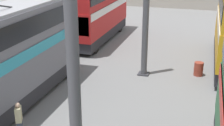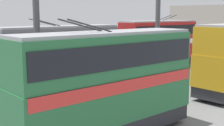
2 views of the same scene
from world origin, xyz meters
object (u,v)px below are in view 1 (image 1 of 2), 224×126
Objects in this scene: person_by_right_row at (19,119)px; oil_drum at (199,69)px; bus_right_mid at (97,6)px; bus_right_near at (13,50)px.

oil_drum is at bearing 26.50° from person_by_right_row.
person_by_right_row is 11.52m from oil_drum.
person_by_right_row is at bearing -172.78° from bus_right_mid.
person_by_right_row is (-15.05, -1.91, -2.13)m from bus_right_mid.
oil_drum is at bearing -53.53° from bus_right_near.
oil_drum is (9.24, -6.87, -0.40)m from person_by_right_row.
bus_right_near is at bearing 97.79° from person_by_right_row.
oil_drum is at bearing -123.49° from bus_right_mid.
person_by_right_row is (-2.76, -1.91, -2.00)m from bus_right_near.
oil_drum is (6.49, -8.78, -2.40)m from bus_right_near.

